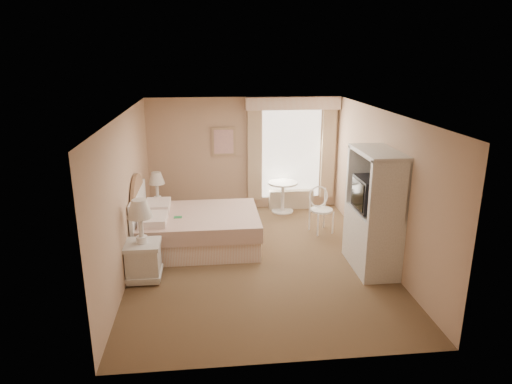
{
  "coord_description": "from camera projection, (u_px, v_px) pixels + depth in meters",
  "views": [
    {
      "loc": [
        -0.8,
        -7.11,
        3.39
      ],
      "look_at": [
        -0.0,
        0.3,
        1.12
      ],
      "focal_mm": 32.0,
      "sensor_mm": 36.0,
      "label": 1
    }
  ],
  "objects": [
    {
      "name": "bed",
      "position": [
        192.0,
        228.0,
        8.23
      ],
      "size": [
        2.15,
        1.68,
        1.49
      ],
      "color": "#E3B193",
      "rests_on": "room"
    },
    {
      "name": "cafe_chair",
      "position": [
        320.0,
        206.0,
        8.94
      ],
      "size": [
        0.54,
        0.54,
        0.9
      ],
      "rotation": [
        0.0,
        0.0,
        0.29
      ],
      "color": "white",
      "rests_on": "room"
    },
    {
      "name": "nightstand_far",
      "position": [
        158.0,
        206.0,
        9.27
      ],
      "size": [
        0.46,
        0.46,
        1.1
      ],
      "color": "white",
      "rests_on": "room"
    },
    {
      "name": "framed_art",
      "position": [
        224.0,
        142.0,
        9.91
      ],
      "size": [
        0.52,
        0.04,
        0.62
      ],
      "color": "tan",
      "rests_on": "room"
    },
    {
      "name": "armoire",
      "position": [
        373.0,
        221.0,
        7.31
      ],
      "size": [
        0.59,
        1.18,
        1.97
      ],
      "color": "white",
      "rests_on": "room"
    },
    {
      "name": "window",
      "position": [
        292.0,
        150.0,
        10.07
      ],
      "size": [
        2.05,
        0.22,
        2.51
      ],
      "color": "white",
      "rests_on": "room"
    },
    {
      "name": "round_table",
      "position": [
        283.0,
        192.0,
        10.06
      ],
      "size": [
        0.65,
        0.65,
        0.68
      ],
      "color": "white",
      "rests_on": "room"
    },
    {
      "name": "room",
      "position": [
        258.0,
        190.0,
        7.46
      ],
      "size": [
        4.21,
        5.51,
        2.51
      ],
      "color": "brown",
      "rests_on": "ground"
    },
    {
      "name": "nightstand_near",
      "position": [
        143.0,
        251.0,
        6.99
      ],
      "size": [
        0.53,
        0.53,
        1.29
      ],
      "color": "white",
      "rests_on": "room"
    }
  ]
}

